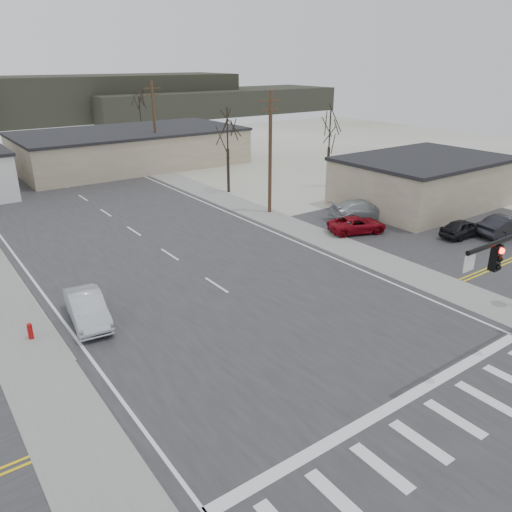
{
  "coord_description": "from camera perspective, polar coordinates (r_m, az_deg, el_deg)",
  "views": [
    {
      "loc": [
        -13.55,
        -14.7,
        12.32
      ],
      "look_at": [
        0.78,
        5.14,
        2.6
      ],
      "focal_mm": 35.0,
      "sensor_mm": 36.0,
      "label": 1
    }
  ],
  "objects": [
    {
      "name": "upole_right_b",
      "position": [
        60.58,
        -11.53,
        14.52
      ],
      "size": [
        2.2,
        0.3,
        10.0
      ],
      "color": "#4C2F23",
      "rests_on": "ground"
    },
    {
      "name": "car_parked_dark_b",
      "position": [
        41.26,
        26.76,
        3.1
      ],
      "size": [
        4.92,
        2.4,
        1.55
      ],
      "primitive_type": "imported",
      "rotation": [
        0.0,
        0.0,
        1.4
      ],
      "color": "black",
      "rests_on": "parking_lot"
    },
    {
      "name": "ground",
      "position": [
        23.48,
        5.91,
        -10.11
      ],
      "size": [
        140.0,
        140.0,
        0.0
      ],
      "primitive_type": "plane",
      "color": "silver",
      "rests_on": "ground"
    },
    {
      "name": "hill_right",
      "position": [
        122.85,
        -4.78,
        17.13
      ],
      "size": [
        60.0,
        18.0,
        5.5
      ],
      "primitive_type": "cube",
      "color": "#333026",
      "rests_on": "ground"
    },
    {
      "name": "main_road",
      "position": [
        34.88,
        -10.58,
        0.64
      ],
      "size": [
        18.0,
        110.0,
        0.05
      ],
      "primitive_type": "cube",
      "color": "#2A2A2C",
      "rests_on": "ground"
    },
    {
      "name": "tree_right_mid",
      "position": [
        48.74,
        -3.29,
        14.1
      ],
      "size": [
        3.74,
        3.74,
        8.33
      ],
      "color": "black",
      "rests_on": "ground"
    },
    {
      "name": "car_far_a",
      "position": [
        57.49,
        -21.28,
        8.7
      ],
      "size": [
        2.52,
        5.67,
        1.62
      ],
      "primitive_type": "imported",
      "rotation": [
        0.0,
        0.0,
        3.09
      ],
      "color": "black",
      "rests_on": "main_road"
    },
    {
      "name": "upole_right_a",
      "position": [
        41.8,
        1.63,
        11.88
      ],
      "size": [
        2.2,
        0.3,
        10.0
      ],
      "color": "#4C2F23",
      "rests_on": "ground"
    },
    {
      "name": "car_parked_red",
      "position": [
        38.4,
        11.49,
        3.53
      ],
      "size": [
        4.86,
        3.46,
        1.23
      ],
      "primitive_type": "imported",
      "rotation": [
        0.0,
        0.0,
        1.21
      ],
      "color": "maroon",
      "rests_on": "parking_lot"
    },
    {
      "name": "tree_right_far",
      "position": [
        72.87,
        -13.12,
        15.83
      ],
      "size": [
        3.52,
        3.52,
        7.84
      ],
      "color": "black",
      "rests_on": "ground"
    },
    {
      "name": "tree_lot",
      "position": [
        51.54,
        8.43,
        13.93
      ],
      "size": [
        3.52,
        3.52,
        7.84
      ],
      "color": "black",
      "rests_on": "ground"
    },
    {
      "name": "cross_road",
      "position": [
        23.47,
        5.91,
        -10.07
      ],
      "size": [
        90.0,
        10.0,
        0.04
      ],
      "primitive_type": "cube",
      "color": "#2A2A2C",
      "rests_on": "ground"
    },
    {
      "name": "sedan_crossing",
      "position": [
        26.2,
        -18.74,
        -5.69
      ],
      "size": [
        2.12,
        4.68,
        1.49
      ],
      "primitive_type": "imported",
      "rotation": [
        0.0,
        0.0,
        -0.12
      ],
      "color": "#A6AAB1",
      "rests_on": "main_road"
    },
    {
      "name": "building_lot",
      "position": [
        47.18,
        18.48,
        8.12
      ],
      "size": [
        14.3,
        10.3,
        4.3
      ],
      "color": "tan",
      "rests_on": "ground"
    },
    {
      "name": "fire_hydrant",
      "position": [
        25.83,
        -24.4,
        -7.81
      ],
      "size": [
        0.24,
        0.24,
        0.87
      ],
      "color": "#A50C0C",
      "rests_on": "ground"
    },
    {
      "name": "car_parked_silver",
      "position": [
        41.69,
        12.05,
        5.18
      ],
      "size": [
        5.88,
        3.92,
        1.58
      ],
      "primitive_type": "imported",
      "rotation": [
        0.0,
        0.0,
        1.23
      ],
      "color": "#93999D",
      "rests_on": "parking_lot"
    },
    {
      "name": "parking_lot",
      "position": [
        41.3,
        21.44,
        2.79
      ],
      "size": [
        18.0,
        20.0,
        0.03
      ],
      "primitive_type": "cube",
      "color": "#2A2A2C",
      "rests_on": "ground"
    },
    {
      "name": "sidewalk_right",
      "position": [
        44.03,
        -0.96,
        5.45
      ],
      "size": [
        3.0,
        90.0,
        0.06
      ],
      "primitive_type": "cube",
      "color": "gray",
      "rests_on": "ground"
    },
    {
      "name": "building_right_far",
      "position": [
        64.06,
        -14.11,
        11.9
      ],
      "size": [
        26.3,
        14.3,
        4.3
      ],
      "color": "tan",
      "rests_on": "ground"
    },
    {
      "name": "car_parked_dark_a",
      "position": [
        39.74,
        22.59,
        2.95
      ],
      "size": [
        3.97,
        1.84,
        1.32
      ],
      "primitive_type": "imported",
      "rotation": [
        0.0,
        0.0,
        1.5
      ],
      "color": "black",
      "rests_on": "parking_lot"
    },
    {
      "name": "hill_center",
      "position": [
        114.59,
        -22.26,
        16.24
      ],
      "size": [
        80.0,
        18.0,
        9.0
      ],
      "primitive_type": "cube",
      "color": "#333026",
      "rests_on": "ground"
    }
  ]
}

